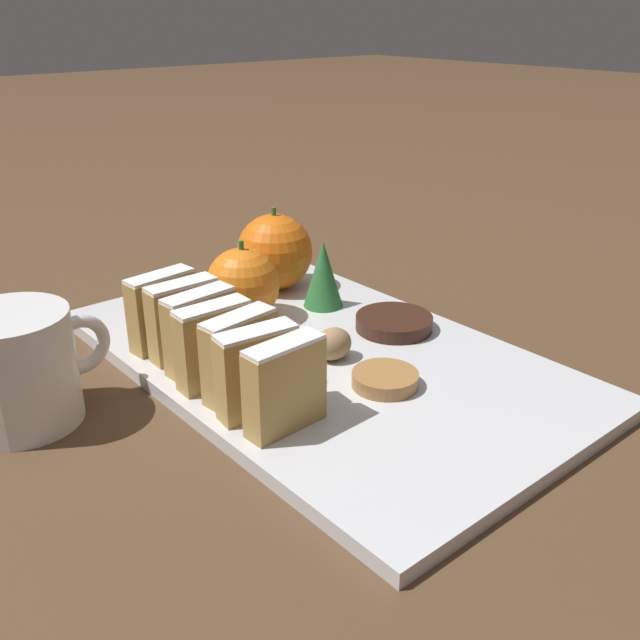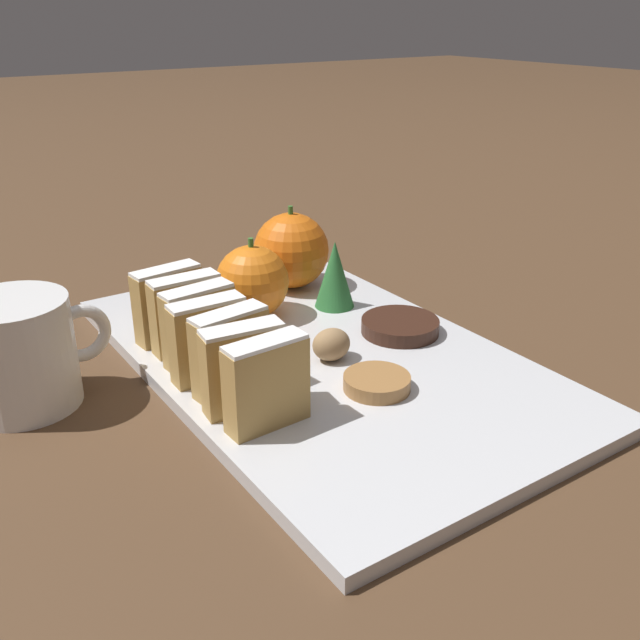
{
  "view_description": "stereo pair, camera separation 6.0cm",
  "coord_description": "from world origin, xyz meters",
  "px_view_note": "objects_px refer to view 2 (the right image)",
  "views": [
    {
      "loc": [
        -0.36,
        -0.42,
        0.29
      ],
      "look_at": [
        0.0,
        0.0,
        0.04
      ],
      "focal_mm": 40.0,
      "sensor_mm": 36.0,
      "label": 1
    },
    {
      "loc": [
        -0.31,
        -0.46,
        0.29
      ],
      "look_at": [
        0.0,
        0.0,
        0.04
      ],
      "focal_mm": 40.0,
      "sensor_mm": 36.0,
      "label": 2
    }
  ],
  "objects_px": {
    "orange_near": "(291,251)",
    "walnut": "(330,345)",
    "coffee_mug": "(20,353)",
    "orange_far": "(252,282)",
    "chocolate_cookie": "(400,326)"
  },
  "relations": [
    {
      "from": "orange_near",
      "to": "chocolate_cookie",
      "type": "distance_m",
      "value": 0.16
    },
    {
      "from": "orange_near",
      "to": "walnut",
      "type": "xyz_separation_m",
      "value": [
        -0.07,
        -0.16,
        -0.03
      ]
    },
    {
      "from": "orange_near",
      "to": "coffee_mug",
      "type": "height_order",
      "value": "orange_near"
    },
    {
      "from": "orange_near",
      "to": "orange_far",
      "type": "bearing_deg",
      "value": -147.37
    },
    {
      "from": "walnut",
      "to": "chocolate_cookie",
      "type": "distance_m",
      "value": 0.09
    },
    {
      "from": "walnut",
      "to": "coffee_mug",
      "type": "relative_size",
      "value": 0.29
    },
    {
      "from": "orange_far",
      "to": "walnut",
      "type": "relative_size",
      "value": 2.31
    },
    {
      "from": "orange_near",
      "to": "orange_far",
      "type": "distance_m",
      "value": 0.09
    },
    {
      "from": "orange_far",
      "to": "coffee_mug",
      "type": "relative_size",
      "value": 0.67
    },
    {
      "from": "orange_near",
      "to": "walnut",
      "type": "distance_m",
      "value": 0.18
    },
    {
      "from": "orange_near",
      "to": "chocolate_cookie",
      "type": "relative_size",
      "value": 1.23
    },
    {
      "from": "walnut",
      "to": "orange_far",
      "type": "bearing_deg",
      "value": 93.49
    },
    {
      "from": "chocolate_cookie",
      "to": "walnut",
      "type": "bearing_deg",
      "value": -174.12
    },
    {
      "from": "orange_far",
      "to": "chocolate_cookie",
      "type": "relative_size",
      "value": 1.09
    },
    {
      "from": "orange_far",
      "to": "walnut",
      "type": "distance_m",
      "value": 0.12
    }
  ]
}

